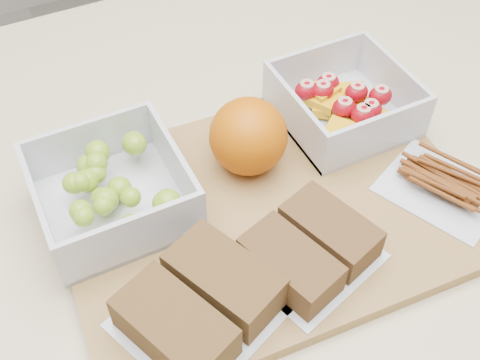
{
  "coord_description": "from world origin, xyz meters",
  "views": [
    {
      "loc": [
        -0.18,
        -0.36,
        1.4
      ],
      "look_at": [
        0.0,
        0.01,
        0.93
      ],
      "focal_mm": 45.0,
      "sensor_mm": 36.0,
      "label": 1
    }
  ],
  "objects_px": {
    "cutting_board": "(268,210)",
    "pretzel_bag": "(444,182)",
    "grape_container": "(113,189)",
    "fruit_container": "(344,104)",
    "sandwich_bag_center": "(310,248)",
    "orange": "(248,136)",
    "sandwich_bag_left": "(200,304)"
  },
  "relations": [
    {
      "from": "orange",
      "to": "sandwich_bag_center",
      "type": "height_order",
      "value": "orange"
    },
    {
      "from": "sandwich_bag_left",
      "to": "grape_container",
      "type": "bearing_deg",
      "value": 99.92
    },
    {
      "from": "cutting_board",
      "to": "sandwich_bag_left",
      "type": "height_order",
      "value": "sandwich_bag_left"
    },
    {
      "from": "fruit_container",
      "to": "pretzel_bag",
      "type": "bearing_deg",
      "value": -76.21
    },
    {
      "from": "sandwich_bag_center",
      "to": "pretzel_bag",
      "type": "xyz_separation_m",
      "value": [
        0.17,
        0.01,
        -0.01
      ]
    },
    {
      "from": "cutting_board",
      "to": "sandwich_bag_center",
      "type": "bearing_deg",
      "value": -84.56
    },
    {
      "from": "orange",
      "to": "pretzel_bag",
      "type": "height_order",
      "value": "orange"
    },
    {
      "from": "cutting_board",
      "to": "pretzel_bag",
      "type": "height_order",
      "value": "pretzel_bag"
    },
    {
      "from": "grape_container",
      "to": "orange",
      "type": "xyz_separation_m",
      "value": [
        0.15,
        -0.01,
        0.02
      ]
    },
    {
      "from": "cutting_board",
      "to": "pretzel_bag",
      "type": "relative_size",
      "value": 2.83
    },
    {
      "from": "orange",
      "to": "cutting_board",
      "type": "bearing_deg",
      "value": -96.78
    },
    {
      "from": "sandwich_bag_left",
      "to": "pretzel_bag",
      "type": "bearing_deg",
      "value": 4.52
    },
    {
      "from": "cutting_board",
      "to": "grape_container",
      "type": "relative_size",
      "value": 2.9
    },
    {
      "from": "sandwich_bag_left",
      "to": "cutting_board",
      "type": "bearing_deg",
      "value": 36.79
    },
    {
      "from": "cutting_board",
      "to": "sandwich_bag_left",
      "type": "xyz_separation_m",
      "value": [
        -0.11,
        -0.09,
        0.03
      ]
    },
    {
      "from": "grape_container",
      "to": "cutting_board",
      "type": "bearing_deg",
      "value": -26.35
    },
    {
      "from": "fruit_container",
      "to": "sandwich_bag_left",
      "type": "xyz_separation_m",
      "value": [
        -0.25,
        -0.16,
        -0.0
      ]
    },
    {
      "from": "fruit_container",
      "to": "sandwich_bag_left",
      "type": "distance_m",
      "value": 0.3
    },
    {
      "from": "fruit_container",
      "to": "orange",
      "type": "bearing_deg",
      "value": -173.05
    },
    {
      "from": "orange",
      "to": "pretzel_bag",
      "type": "distance_m",
      "value": 0.21
    },
    {
      "from": "sandwich_bag_center",
      "to": "pretzel_bag",
      "type": "height_order",
      "value": "sandwich_bag_center"
    },
    {
      "from": "cutting_board",
      "to": "sandwich_bag_center",
      "type": "height_order",
      "value": "sandwich_bag_center"
    },
    {
      "from": "orange",
      "to": "sandwich_bag_center",
      "type": "relative_size",
      "value": 0.57
    },
    {
      "from": "grape_container",
      "to": "fruit_container",
      "type": "distance_m",
      "value": 0.28
    },
    {
      "from": "sandwich_bag_left",
      "to": "sandwich_bag_center",
      "type": "distance_m",
      "value": 0.12
    },
    {
      "from": "fruit_container",
      "to": "sandwich_bag_center",
      "type": "relative_size",
      "value": 0.95
    },
    {
      "from": "fruit_container",
      "to": "sandwich_bag_center",
      "type": "bearing_deg",
      "value": -131.38
    },
    {
      "from": "cutting_board",
      "to": "sandwich_bag_center",
      "type": "relative_size",
      "value": 2.88
    },
    {
      "from": "grape_container",
      "to": "orange",
      "type": "distance_m",
      "value": 0.15
    },
    {
      "from": "grape_container",
      "to": "pretzel_bag",
      "type": "xyz_separation_m",
      "value": [
        0.31,
        -0.13,
        -0.01
      ]
    },
    {
      "from": "grape_container",
      "to": "fruit_container",
      "type": "xyz_separation_m",
      "value": [
        0.28,
        0.01,
        -0.0
      ]
    },
    {
      "from": "orange",
      "to": "sandwich_bag_left",
      "type": "bearing_deg",
      "value": -129.44
    }
  ]
}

